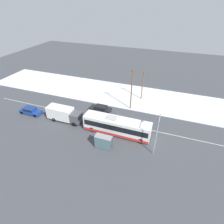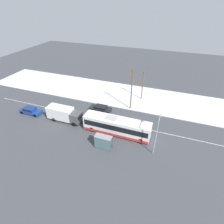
% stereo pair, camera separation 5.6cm
% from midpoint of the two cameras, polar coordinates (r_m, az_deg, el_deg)
% --- Properties ---
extents(ground_plane, '(120.00, 120.00, 0.00)m').
position_cam_midpoint_polar(ground_plane, '(34.91, 2.25, -3.67)').
color(ground_plane, '#424449').
extents(snow_lot, '(80.00, 12.51, 0.12)m').
position_cam_midpoint_polar(snow_lot, '(44.41, 6.96, 5.05)').
color(snow_lot, silver).
rests_on(snow_lot, ground_plane).
extents(lane_marking_center, '(60.00, 0.12, 0.00)m').
position_cam_midpoint_polar(lane_marking_center, '(34.91, 2.25, -3.67)').
color(lane_marking_center, silver).
rests_on(lane_marking_center, ground_plane).
extents(city_bus, '(12.20, 2.57, 3.35)m').
position_cam_midpoint_polar(city_bus, '(31.53, 1.61, -4.61)').
color(city_bus, white).
rests_on(city_bus, ground_plane).
extents(box_truck, '(7.10, 2.30, 2.94)m').
position_cam_midpoint_polar(box_truck, '(36.02, -15.41, -0.52)').
color(box_truck, silver).
rests_on(box_truck, ground_plane).
extents(sedan_car, '(4.71, 1.80, 1.34)m').
position_cam_midpoint_polar(sedan_car, '(38.15, -3.66, 1.23)').
color(sedan_car, black).
rests_on(sedan_car, ground_plane).
extents(parked_car_near_truck, '(4.72, 1.80, 1.44)m').
position_cam_midpoint_polar(parked_car_near_truck, '(41.12, -25.03, 0.48)').
color(parked_car_near_truck, navy).
rests_on(parked_car_near_truck, ground_plane).
extents(pedestrian_at_stop, '(0.66, 0.29, 1.83)m').
position_cam_midpoint_polar(pedestrian_at_stop, '(30.09, -3.52, -8.19)').
color(pedestrian_at_stop, '#23232D').
rests_on(pedestrian_at_stop, ground_plane).
extents(bus_shelter, '(2.84, 1.20, 2.40)m').
position_cam_midpoint_polar(bus_shelter, '(28.57, -2.98, -9.41)').
color(bus_shelter, gray).
rests_on(bus_shelter, ground_plane).
extents(streetlamp, '(0.36, 2.37, 6.52)m').
position_cam_midpoint_polar(streetlamp, '(27.25, 14.54, -6.24)').
color(streetlamp, '#9EA3A8').
rests_on(streetlamp, ground_plane).
extents(utility_pole_roadside, '(1.80, 0.24, 9.25)m').
position_cam_midpoint_polar(utility_pole_roadside, '(37.17, 6.46, 7.36)').
color(utility_pole_roadside, brown).
rests_on(utility_pole_roadside, ground_plane).
extents(utility_pole_snowlot, '(1.80, 0.24, 7.16)m').
position_cam_midpoint_polar(utility_pole_snowlot, '(42.03, 9.98, 8.70)').
color(utility_pole_snowlot, brown).
rests_on(utility_pole_snowlot, ground_plane).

